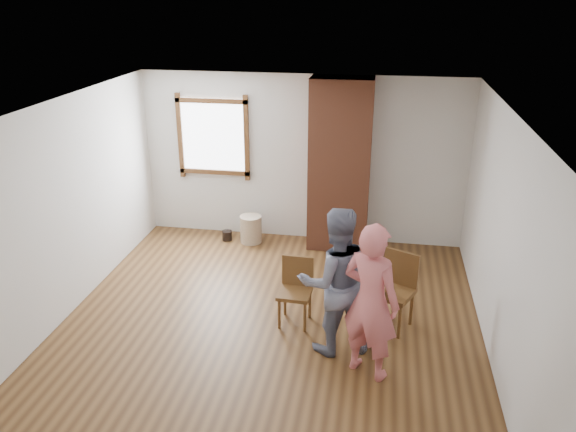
% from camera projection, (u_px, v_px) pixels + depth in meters
% --- Properties ---
extents(ground, '(5.50, 5.50, 0.00)m').
position_uv_depth(ground, '(268.00, 330.00, 6.64)').
color(ground, brown).
rests_on(ground, ground).
extents(room_shell, '(5.04, 5.52, 2.62)m').
position_uv_depth(room_shell, '(271.00, 169.00, 6.52)').
color(room_shell, silver).
rests_on(room_shell, ground).
extents(brick_chimney, '(0.90, 0.50, 2.60)m').
position_uv_depth(brick_chimney, '(340.00, 166.00, 8.34)').
color(brick_chimney, brown).
rests_on(brick_chimney, ground).
extents(stoneware_crock, '(0.35, 0.35, 0.44)m').
position_uv_depth(stoneware_crock, '(251.00, 229.00, 8.87)').
color(stoneware_crock, tan).
rests_on(stoneware_crock, ground).
extents(dark_pot, '(0.16, 0.16, 0.16)m').
position_uv_depth(dark_pot, '(227.00, 235.00, 8.98)').
color(dark_pot, black).
rests_on(dark_pot, ground).
extents(dining_chair_left, '(0.40, 0.40, 0.82)m').
position_uv_depth(dining_chair_left, '(296.00, 287.00, 6.68)').
color(dining_chair_left, brown).
rests_on(dining_chair_left, ground).
extents(dining_chair_right, '(0.57, 0.57, 0.92)m').
position_uv_depth(dining_chair_right, '(396.00, 286.00, 6.59)').
color(dining_chair_right, brown).
rests_on(dining_chair_right, ground).
extents(side_table, '(0.40, 0.40, 0.60)m').
position_uv_depth(side_table, '(369.00, 299.00, 6.53)').
color(side_table, brown).
rests_on(side_table, ground).
extents(cake_plate, '(0.18, 0.18, 0.01)m').
position_uv_depth(cake_plate, '(370.00, 284.00, 6.46)').
color(cake_plate, white).
rests_on(cake_plate, side_table).
extents(cake_slice, '(0.08, 0.07, 0.06)m').
position_uv_depth(cake_slice, '(371.00, 281.00, 6.44)').
color(cake_slice, white).
rests_on(cake_slice, cake_plate).
extents(man, '(0.99, 0.89, 1.69)m').
position_uv_depth(man, '(335.00, 281.00, 6.01)').
color(man, '#131834').
rests_on(man, ground).
extents(person_pink, '(0.74, 0.65, 1.70)m').
position_uv_depth(person_pink, '(371.00, 301.00, 5.62)').
color(person_pink, '#E57276').
rests_on(person_pink, ground).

